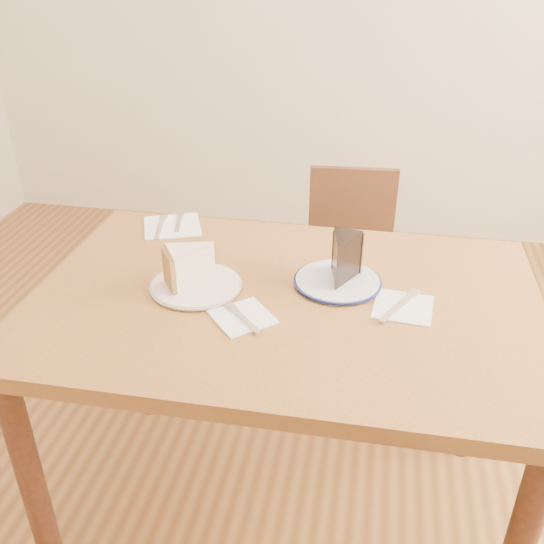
{
  "coord_description": "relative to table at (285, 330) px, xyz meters",
  "views": [
    {
      "loc": [
        0.19,
        -1.21,
        1.51
      ],
      "look_at": [
        -0.04,
        0.02,
        0.8
      ],
      "focal_mm": 40.0,
      "sensor_mm": 36.0,
      "label": 1
    }
  ],
  "objects": [
    {
      "name": "napkin_navy",
      "position": [
        0.28,
        -0.0,
        0.1
      ],
      "size": [
        0.14,
        0.14,
        0.0
      ],
      "primitive_type": "cube",
      "rotation": [
        0.0,
        0.0,
        -0.11
      ],
      "color": "white",
      "rests_on": "table"
    },
    {
      "name": "fork_spare",
      "position": [
        -0.38,
        0.34,
        0.1
      ],
      "size": [
        0.05,
        0.14,
        0.0
      ],
      "primitive_type": "cube",
      "rotation": [
        0.0,
        0.0,
        0.23
      ],
      "color": "silver",
      "rests_on": "napkin_spare"
    },
    {
      "name": "plate_cream",
      "position": [
        -0.22,
        -0.0,
        0.1
      ],
      "size": [
        0.21,
        0.21,
        0.01
      ],
      "primitive_type": "cylinder",
      "color": "silver",
      "rests_on": "table"
    },
    {
      "name": "table",
      "position": [
        0.0,
        0.0,
        0.0
      ],
      "size": [
        1.2,
        0.8,
        0.75
      ],
      "color": "#5A3618",
      "rests_on": "ground"
    },
    {
      "name": "fork_cream",
      "position": [
        -0.08,
        -0.12,
        0.1
      ],
      "size": [
        0.11,
        0.11,
        0.0
      ],
      "primitive_type": "cube",
      "rotation": [
        0.0,
        0.0,
        0.75
      ],
      "color": "silver",
      "rests_on": "napkin_cream"
    },
    {
      "name": "carrot_cake",
      "position": [
        -0.23,
        0.01,
        0.15
      ],
      "size": [
        0.13,
        0.13,
        0.09
      ],
      "primitive_type": null,
      "rotation": [
        0.0,
        0.0,
        -0.97
      ],
      "color": "#EFE4C5",
      "rests_on": "plate_cream"
    },
    {
      "name": "napkin_spare",
      "position": [
        -0.39,
        0.32,
        0.1
      ],
      "size": [
        0.21,
        0.21,
        0.0
      ],
      "primitive_type": "cube",
      "rotation": [
        0.0,
        0.0,
        0.38
      ],
      "color": "white",
      "rests_on": "table"
    },
    {
      "name": "chocolate_cake",
      "position": [
        0.12,
        0.08,
        0.16
      ],
      "size": [
        0.09,
        0.11,
        0.1
      ],
      "primitive_type": null,
      "rotation": [
        0.0,
        0.0,
        2.97
      ],
      "color": "black",
      "rests_on": "plate_navy"
    },
    {
      "name": "chair_far",
      "position": [
        0.11,
        0.77,
        -0.23
      ],
      "size": [
        0.4,
        0.4,
        0.76
      ],
      "rotation": [
        0.0,
        0.0,
        3.21
      ],
      "color": "#311A0E",
      "rests_on": "ground"
    },
    {
      "name": "plate_navy",
      "position": [
        0.12,
        0.08,
        0.1
      ],
      "size": [
        0.21,
        0.21,
        0.01
      ],
      "primitive_type": "cylinder",
      "color": "silver",
      "rests_on": "table"
    },
    {
      "name": "knife_navy",
      "position": [
        0.27,
        -0.0,
        0.1
      ],
      "size": [
        0.09,
        0.16,
        0.0
      ],
      "primitive_type": "cube",
      "rotation": [
        0.0,
        0.0,
        -0.49
      ],
      "color": "silver",
      "rests_on": "napkin_navy"
    },
    {
      "name": "napkin_cream",
      "position": [
        -0.08,
        -0.11,
        0.1
      ],
      "size": [
        0.17,
        0.17,
        0.0
      ],
      "primitive_type": "cube",
      "rotation": [
        0.0,
        0.0,
        0.71
      ],
      "color": "white",
      "rests_on": "table"
    },
    {
      "name": "ground",
      "position": [
        0.0,
        0.0,
        -0.65
      ],
      "size": [
        4.0,
        4.0,
        0.0
      ],
      "primitive_type": "plane",
      "color": "#502F15",
      "rests_on": "ground"
    },
    {
      "name": "knife_spare",
      "position": [
        -0.42,
        0.3,
        0.1
      ],
      "size": [
        0.05,
        0.16,
        0.0
      ],
      "primitive_type": "cube",
      "rotation": [
        0.0,
        0.0,
        0.2
      ],
      "color": "silver",
      "rests_on": "napkin_spare"
    }
  ]
}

